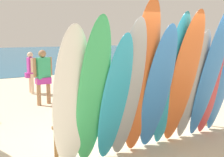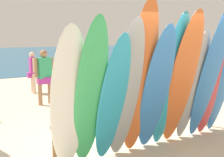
# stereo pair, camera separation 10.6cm
# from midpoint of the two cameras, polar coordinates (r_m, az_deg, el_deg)

# --- Properties ---
(ground) EXTENTS (60.00, 60.00, 0.00)m
(ground) POSITION_cam_midpoint_polar(r_m,az_deg,el_deg) (18.68, -19.71, 1.76)
(ground) COLOR beige
(surfboard_rack) EXTENTS (3.88, 0.07, 0.65)m
(surfboard_rack) POSITION_cam_midpoint_polar(r_m,az_deg,el_deg) (5.61, 7.28, -7.76)
(surfboard_rack) COLOR brown
(surfboard_rack) RESTS_ON ground
(surfboard_white_0) EXTENTS (0.64, 0.69, 2.31)m
(surfboard_white_0) POSITION_cam_midpoint_polar(r_m,az_deg,el_deg) (4.20, -8.28, -4.61)
(surfboard_white_0) COLOR white
(surfboard_white_0) RESTS_ON ground
(surfboard_green_1) EXTENTS (0.54, 0.85, 2.44)m
(surfboard_green_1) POSITION_cam_midpoint_polar(r_m,az_deg,el_deg) (4.23, -3.84, -3.53)
(surfboard_green_1) COLOR #38B266
(surfboard_green_1) RESTS_ON ground
(surfboard_teal_2) EXTENTS (0.60, 0.76, 2.19)m
(surfboard_teal_2) POSITION_cam_midpoint_polar(r_m,az_deg,el_deg) (4.44, 0.82, -4.56)
(surfboard_teal_2) COLOR #289EC6
(surfboard_teal_2) RESTS_ON ground
(surfboard_grey_3) EXTENTS (0.56, 0.72, 2.43)m
(surfboard_grey_3) POSITION_cam_midpoint_polar(r_m,az_deg,el_deg) (4.57, 3.66, -2.67)
(surfboard_grey_3) COLOR #999EA3
(surfboard_grey_3) RESTS_ON ground
(surfboard_orange_4) EXTENTS (0.61, 0.76, 2.75)m
(surfboard_orange_4) POSITION_cam_midpoint_polar(r_m,az_deg,el_deg) (4.73, 6.49, -0.36)
(surfboard_orange_4) COLOR orange
(surfboard_orange_4) RESTS_ON ground
(surfboard_blue_5) EXTENTS (0.60, 0.78, 2.34)m
(surfboard_blue_5) POSITION_cam_midpoint_polar(r_m,az_deg,el_deg) (4.97, 9.83, -2.37)
(surfboard_blue_5) COLOR #337AD1
(surfboard_blue_5) RESTS_ON ground
(surfboard_teal_6) EXTENTS (0.62, 0.76, 2.56)m
(surfboard_teal_6) POSITION_cam_midpoint_polar(r_m,az_deg,el_deg) (5.19, 12.61, -0.75)
(surfboard_teal_6) COLOR #289EC6
(surfboard_teal_6) RESTS_ON ground
(surfboard_orange_7) EXTENTS (0.66, 0.92, 2.59)m
(surfboard_orange_7) POSITION_cam_midpoint_polar(r_m,az_deg,el_deg) (5.30, 14.93, -0.46)
(surfboard_orange_7) COLOR orange
(surfboard_orange_7) RESTS_ON ground
(surfboard_grey_8) EXTENTS (0.52, 0.69, 2.26)m
(surfboard_grey_8) POSITION_cam_midpoint_polar(r_m,az_deg,el_deg) (5.64, 16.96, -1.71)
(surfboard_grey_8) COLOR #999EA3
(surfboard_grey_8) RESTS_ON ground
(surfboard_blue_9) EXTENTS (0.53, 0.88, 2.76)m
(surfboard_blue_9) POSITION_cam_midpoint_polar(r_m,az_deg,el_deg) (5.76, 20.25, 0.87)
(surfboard_blue_9) COLOR #337AD1
(surfboard_blue_9) RESTS_ON ground
(surfboard_red_10) EXTENTS (0.57, 0.60, 2.15)m
(surfboard_red_10) POSITION_cam_midpoint_polar(r_m,az_deg,el_deg) (6.12, 20.64, -1.60)
(surfboard_red_10) COLOR #D13D42
(surfboard_red_10) RESTS_ON ground
(surfboard_blue_11) EXTENTS (0.47, 0.65, 2.21)m
(surfboard_blue_11) POSITION_cam_midpoint_polar(r_m,az_deg,el_deg) (6.37, 22.52, -1.05)
(surfboard_blue_11) COLOR #337AD1
(surfboard_blue_11) RESTS_ON ground
(beachgoer_midbeach) EXTENTS (0.63, 0.32, 1.71)m
(beachgoer_midbeach) POSITION_cam_midpoint_polar(r_m,az_deg,el_deg) (8.73, -13.59, 1.07)
(beachgoer_midbeach) COLOR #9E704C
(beachgoer_midbeach) RESTS_ON ground
(beachgoer_by_water) EXTENTS (0.40, 0.59, 1.55)m
(beachgoer_by_water) POSITION_cam_midpoint_polar(r_m,az_deg,el_deg) (10.61, -15.92, 1.82)
(beachgoer_by_water) COLOR beige
(beachgoer_by_water) RESTS_ON ground
(beachgoer_near_rack) EXTENTS (0.61, 0.29, 1.64)m
(beachgoer_near_rack) POSITION_cam_midpoint_polar(r_m,az_deg,el_deg) (10.22, -2.69, 2.17)
(beachgoer_near_rack) COLOR brown
(beachgoer_near_rack) RESTS_ON ground
(beachgoer_photographing) EXTENTS (0.54, 0.42, 1.67)m
(beachgoer_photographing) POSITION_cam_midpoint_polar(r_m,az_deg,el_deg) (9.49, 14.26, 1.53)
(beachgoer_photographing) COLOR #9E704C
(beachgoer_photographing) RESTS_ON ground
(beachgoer_strolling) EXTENTS (0.64, 0.27, 1.69)m
(beachgoer_strolling) POSITION_cam_midpoint_polar(r_m,az_deg,el_deg) (8.20, 11.57, 0.56)
(beachgoer_strolling) COLOR beige
(beachgoer_strolling) RESTS_ON ground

